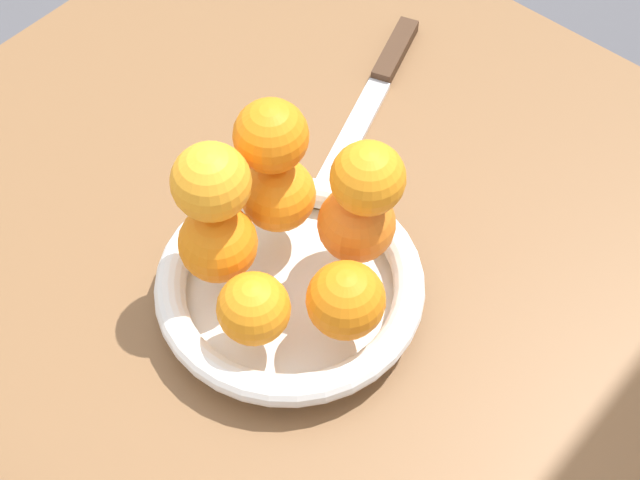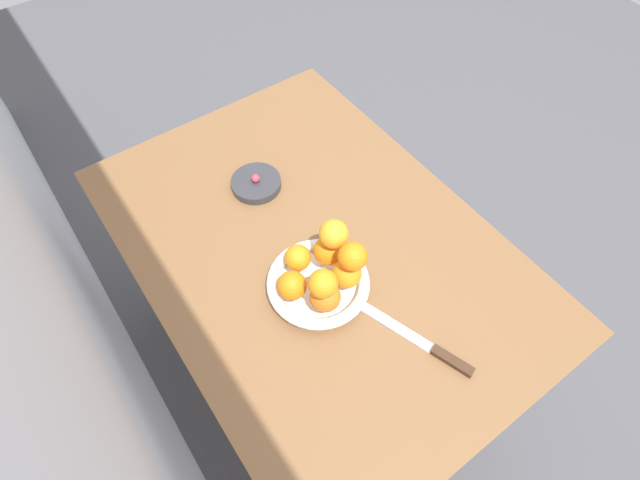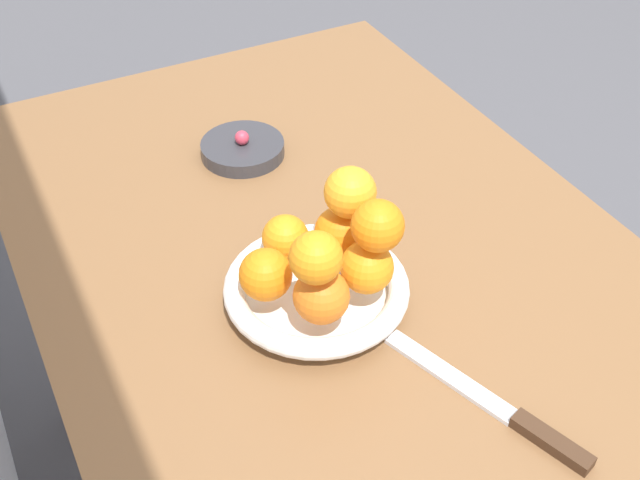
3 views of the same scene
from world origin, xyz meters
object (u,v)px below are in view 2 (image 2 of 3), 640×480
(orange_7, at_px, (334,234))
(knife, at_px, (425,344))
(candy_ball_1, at_px, (256,179))
(orange_0, at_px, (298,258))
(candy_ball_0, at_px, (256,178))
(candy_dish, at_px, (256,183))
(orange_1, at_px, (292,286))
(orange_3, at_px, (347,273))
(candy_ball_3, at_px, (256,178))
(fruit_bowl, at_px, (318,284))
(dining_table, at_px, (314,264))
(orange_4, at_px, (328,251))
(orange_5, at_px, (323,284))
(candy_ball_2, at_px, (255,178))
(orange_6, at_px, (353,256))
(orange_2, at_px, (325,297))

(orange_7, distance_m, knife, 0.29)
(orange_7, xyz_separation_m, candy_ball_1, (0.31, 0.01, -0.10))
(orange_0, height_order, knife, orange_0)
(orange_0, relative_size, candy_ball_0, 3.58)
(candy_dish, distance_m, candy_ball_1, 0.02)
(orange_1, bearing_deg, orange_3, -111.37)
(orange_0, relative_size, candy_ball_3, 2.65)
(orange_0, bearing_deg, candy_dish, -11.97)
(candy_ball_0, xyz_separation_m, candy_ball_3, (-0.00, 0.00, 0.00))
(fruit_bowl, distance_m, orange_7, 0.13)
(dining_table, relative_size, candy_ball_0, 68.35)
(candy_ball_0, distance_m, candy_ball_3, 0.01)
(orange_0, bearing_deg, orange_4, -111.80)
(fruit_bowl, distance_m, candy_ball_1, 0.33)
(orange_5, distance_m, candy_ball_2, 0.41)
(orange_0, bearing_deg, orange_3, -147.40)
(candy_dish, distance_m, orange_5, 0.42)
(fruit_bowl, height_order, orange_6, orange_6)
(dining_table, bearing_deg, candy_ball_3, 4.15)
(candy_dish, relative_size, orange_0, 2.20)
(orange_2, bearing_deg, candy_ball_2, -9.90)
(candy_dish, bearing_deg, orange_3, -179.95)
(orange_2, bearing_deg, candy_ball_1, -9.80)
(orange_7, height_order, candy_ball_2, orange_7)
(orange_0, relative_size, orange_1, 0.93)
(orange_5, bearing_deg, knife, -143.70)
(orange_5, bearing_deg, orange_4, -41.39)
(orange_6, xyz_separation_m, candy_ball_2, (0.38, 0.01, -0.10))
(orange_2, height_order, candy_ball_0, orange_2)
(orange_1, xyz_separation_m, candy_ball_3, (0.33, -0.11, -0.04))
(candy_dish, xyz_separation_m, candy_ball_0, (0.00, -0.00, 0.02))
(candy_ball_1, bearing_deg, candy_ball_2, -20.55)
(orange_5, xyz_separation_m, candy_ball_0, (0.40, -0.08, -0.10))
(candy_ball_2, distance_m, candy_ball_3, 0.00)
(orange_6, bearing_deg, candy_ball_0, 1.14)
(orange_3, distance_m, orange_5, 0.10)
(candy_ball_1, height_order, candy_ball_2, candy_ball_1)
(orange_4, xyz_separation_m, candy_ball_3, (0.30, 0.00, -0.04))
(candy_ball_1, bearing_deg, orange_7, -177.87)
(orange_3, relative_size, orange_4, 0.98)
(orange_1, relative_size, candy_ball_1, 3.68)
(orange_7, height_order, candy_ball_1, orange_7)
(orange_7, relative_size, candy_ball_1, 3.68)
(orange_3, relative_size, knife, 0.25)
(orange_2, distance_m, candy_ball_0, 0.40)
(orange_6, height_order, candy_ball_0, orange_6)
(candy_ball_0, bearing_deg, dining_table, -176.48)
(orange_4, relative_size, candy_ball_1, 3.81)
(orange_6, distance_m, candy_ball_0, 0.39)
(candy_ball_1, bearing_deg, orange_0, 168.14)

